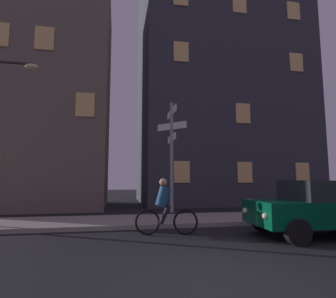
{
  "coord_description": "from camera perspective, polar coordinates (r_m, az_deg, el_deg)",
  "views": [
    {
      "loc": [
        -1.56,
        -4.05,
        1.57
      ],
      "look_at": [
        0.18,
        5.03,
        2.62
      ],
      "focal_mm": 28.86,
      "sensor_mm": 36.0,
      "label": 1
    }
  ],
  "objects": [
    {
      "name": "building_right_block",
      "position": [
        21.83,
        10.18,
        16.99
      ],
      "size": [
        11.29,
        8.18,
        20.48
      ],
      "color": "#383842",
      "rests_on": "ground_plane"
    },
    {
      "name": "car_near_right",
      "position": [
        8.8,
        29.46,
        -10.66
      ],
      "size": [
        3.99,
        2.11,
        1.55
      ],
      "color": "#05472D",
      "rests_on": "ground_plane"
    },
    {
      "name": "ground_plane",
      "position": [
        4.62,
        10.71,
        -26.26
      ],
      "size": [
        80.0,
        80.0,
        0.0
      ],
      "primitive_type": "plane",
      "color": "black"
    },
    {
      "name": "sidewalk_kerb",
      "position": [
        10.36,
        -2.16,
        -14.83
      ],
      "size": [
        40.0,
        2.68,
        0.14
      ],
      "primitive_type": "cube",
      "color": "gray",
      "rests_on": "ground_plane"
    },
    {
      "name": "cyclist",
      "position": [
        7.98,
        -0.68,
        -12.42
      ],
      "size": [
        1.81,
        0.38,
        1.61
      ],
      "color": "black",
      "rests_on": "ground_plane"
    },
    {
      "name": "signpost",
      "position": [
        9.49,
        0.78,
        -0.01
      ],
      "size": [
        0.88,
        1.51,
        4.17
      ],
      "color": "gray",
      "rests_on": "sidewalk_kerb"
    },
    {
      "name": "building_left_block",
      "position": [
        17.97,
        -25.81,
        9.73
      ],
      "size": [
        8.19,
        6.25,
        12.79
      ],
      "color": "#6B6056",
      "rests_on": "ground_plane"
    }
  ]
}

